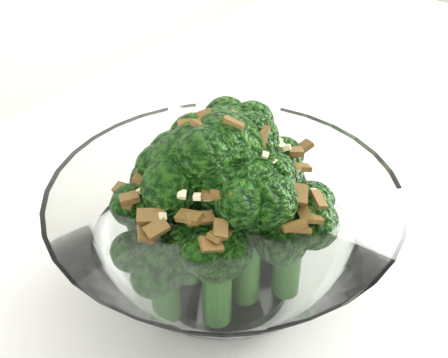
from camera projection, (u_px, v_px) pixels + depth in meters
table at (338, 338)px, 0.52m from camera, size 1.39×1.13×0.75m
broccoli_dish at (223, 227)px, 0.44m from camera, size 0.24×0.24×0.15m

